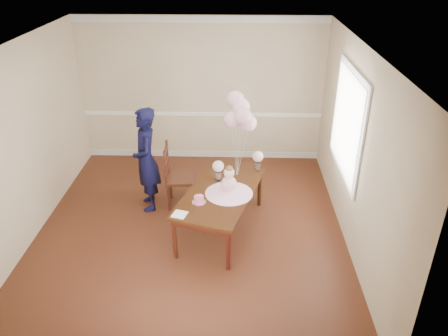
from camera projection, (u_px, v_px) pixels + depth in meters
floor at (191, 230)px, 6.50m from camera, size 4.50×5.00×0.00m
ceiling at (183, 47)px, 5.24m from camera, size 4.50×5.00×0.02m
wall_back at (202, 91)px, 8.08m from camera, size 4.50×0.02×2.70m
wall_front at (155, 276)px, 3.66m from camera, size 4.50×0.02×2.70m
wall_left at (23, 146)px, 5.94m from camera, size 0.02×5.00×2.70m
wall_right at (355, 151)px, 5.81m from camera, size 0.02×5.00×2.70m
chair_rail_trim at (202, 114)px, 8.28m from camera, size 4.50×0.02×0.07m
crown_molding at (200, 19)px, 7.47m from camera, size 4.50×0.02×0.12m
baseboard_trim at (203, 154)px, 8.67m from camera, size 4.50×0.02×0.12m
window_frame at (348, 123)px, 6.16m from camera, size 0.02×1.66×1.56m
window_blinds at (346, 123)px, 6.16m from camera, size 0.01×1.50×1.40m
dining_table_top at (221, 192)px, 6.24m from camera, size 1.36×1.97×0.04m
table_apron at (221, 196)px, 6.27m from camera, size 1.25×1.86×0.09m
table_leg_fl at (175, 239)px, 5.81m from camera, size 0.08×0.08×0.63m
table_leg_fr at (228, 250)px, 5.60m from camera, size 0.08×0.08×0.63m
table_leg_bl at (216, 181)px, 7.19m from camera, size 0.08×0.08×0.63m
table_leg_br at (260, 188)px, 6.98m from camera, size 0.08×0.08×0.63m
baby_skirt at (229, 191)px, 6.14m from camera, size 0.84×0.84×0.09m
baby_torso at (229, 183)px, 6.08m from camera, size 0.21×0.21×0.21m
baby_head at (229, 173)px, 6.00m from camera, size 0.15×0.15×0.15m
baby_hair at (229, 169)px, 5.98m from camera, size 0.11×0.11×0.11m
cake_platter at (199, 202)px, 5.94m from camera, size 0.24×0.24×0.01m
birthday_cake at (199, 199)px, 5.92m from camera, size 0.17×0.17×0.09m
cake_flower_a at (199, 196)px, 5.89m from camera, size 0.03×0.03×0.03m
cake_flower_b at (201, 195)px, 5.90m from camera, size 0.03×0.03×0.03m
rose_vase_near at (218, 176)px, 6.46m from camera, size 0.11×0.11×0.14m
roses_near at (218, 166)px, 6.38m from camera, size 0.17×0.17×0.17m
rose_vase_far at (257, 166)px, 6.74m from camera, size 0.11×0.11×0.14m
roses_far at (258, 157)px, 6.66m from camera, size 0.17×0.17×0.17m
napkin at (180, 214)px, 5.68m from camera, size 0.22×0.22×0.01m
balloon_weight at (237, 175)px, 6.61m from camera, size 0.04×0.04×0.02m
balloon_a at (232, 120)px, 6.23m from camera, size 0.25×0.25×0.25m
balloon_b at (243, 116)px, 6.10m from camera, size 0.25×0.25×0.25m
balloon_c at (241, 107)px, 6.19m from camera, size 0.25×0.25×0.25m
balloon_d at (235, 100)px, 6.19m from camera, size 0.25×0.25×0.25m
balloon_e at (248, 123)px, 6.24m from camera, size 0.25×0.25×0.25m
balloon_ribbon_a at (234, 152)px, 6.45m from camera, size 0.08×0.03×0.75m
balloon_ribbon_b at (240, 151)px, 6.39m from camera, size 0.08×0.07×0.83m
balloon_ribbon_c at (239, 146)px, 6.43m from camera, size 0.04×0.08×0.93m
balloon_ribbon_d at (236, 143)px, 6.43m from camera, size 0.05×0.11×1.01m
balloon_ribbon_e at (242, 154)px, 6.46m from camera, size 0.14×0.03×0.69m
dining_chair_seat at (180, 179)px, 6.96m from camera, size 0.48×0.48×0.05m
chair_leg_fl at (169, 198)px, 6.90m from camera, size 0.04×0.04×0.44m
chair_leg_fr at (192, 197)px, 6.91m from camera, size 0.04×0.04×0.44m
chair_leg_bl at (171, 186)px, 7.23m from camera, size 0.04×0.04×0.44m
chair_leg_br at (193, 186)px, 7.24m from camera, size 0.04×0.04×0.44m
chair_back_post_l at (165, 168)px, 6.65m from camera, size 0.04×0.04×0.58m
chair_back_post_r at (167, 157)px, 6.98m from camera, size 0.04×0.04×0.58m
chair_slat_low at (167, 169)px, 6.87m from camera, size 0.05×0.41×0.05m
chair_slat_mid at (166, 160)px, 6.79m from camera, size 0.05×0.41×0.05m
chair_slat_top at (166, 150)px, 6.72m from camera, size 0.05×0.41×0.05m
woman at (146, 160)px, 6.71m from camera, size 0.56×0.70×1.67m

